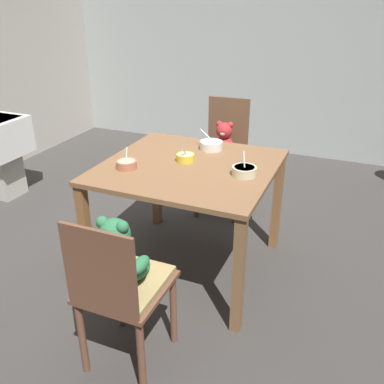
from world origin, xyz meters
The scene contains 9 objects.
ground_plane centered at (0.00, 0.00, -0.02)m, with size 5.20×5.20×0.04m.
wall_rear centered at (0.00, 2.56, 1.56)m, with size 5.20×0.08×3.13m, color #A9B0AC.
dining_table centered at (0.00, 0.00, 0.65)m, with size 1.05×1.02×0.75m.
teddy_chair_near_front centered at (0.04, -0.91, 0.55)m, with size 0.39×0.41×0.87m.
teddy_chair_far_center centered at (-0.08, 0.92, 0.54)m, with size 0.41×0.44×0.94m.
porridge_bowl_white_far_center centered at (0.03, 0.32, 0.78)m, with size 0.17×0.16×0.13m.
porridge_bowl_yellow_center centered at (-0.04, 0.05, 0.78)m, with size 0.12×0.12×0.11m.
porridge_bowl_terracotta_near_left centered at (-0.33, -0.20, 0.78)m, with size 0.13×0.13×0.11m.
porridge_bowl_cream_near_right centered at (0.36, -0.03, 0.78)m, with size 0.15×0.15×0.12m.
Camera 1 is at (0.96, -2.25, 1.73)m, focal length 39.48 mm.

